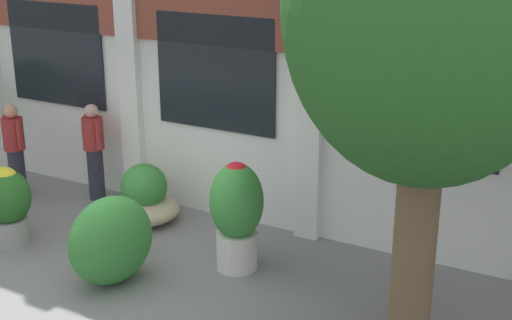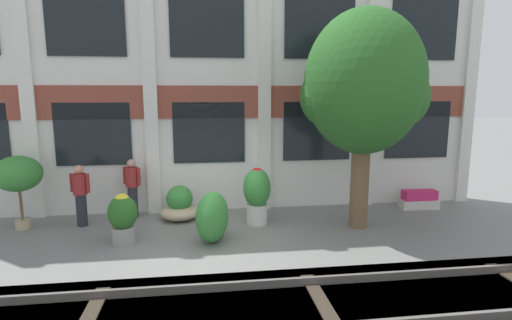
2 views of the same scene
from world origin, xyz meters
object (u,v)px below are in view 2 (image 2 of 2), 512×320
potted_plant_glazed_jar (257,192)px  broadleaf_tree (364,87)px  potted_plant_wide_bowl (180,206)px  topiary_hedge (212,217)px  resident_by_doorway (80,194)px  potted_plant_stone_basin (123,216)px  potted_plant_low_pan (18,175)px  resident_watching_tracks (132,186)px  potted_plant_square_trough (419,200)px

potted_plant_glazed_jar → broadleaf_tree: bearing=-13.1°
potted_plant_wide_bowl → topiary_hedge: (0.83, -1.74, 0.22)m
resident_by_doorway → potted_plant_wide_bowl: bearing=110.5°
topiary_hedge → potted_plant_stone_basin: bearing=174.7°
potted_plant_low_pan → resident_watching_tracks: bearing=13.3°
potted_plant_square_trough → resident_by_doorway: bearing=-178.2°
potted_plant_square_trough → topiary_hedge: size_ratio=0.96×
potted_plant_stone_basin → potted_plant_wide_bowl: bearing=53.0°
potted_plant_low_pan → topiary_hedge: 4.99m
potted_plant_square_trough → potted_plant_wide_bowl: (-6.91, -0.09, 0.11)m
potted_plant_wide_bowl → resident_by_doorway: resident_by_doorway is taller
broadleaf_tree → resident_by_doorway: 7.52m
broadleaf_tree → topiary_hedge: size_ratio=4.61×
potted_plant_wide_bowl → resident_watching_tracks: size_ratio=0.65×
potted_plant_wide_bowl → resident_by_doorway: (-2.45, -0.21, 0.48)m
broadleaf_tree → resident_by_doorway: broadleaf_tree is taller
potted_plant_square_trough → potted_plant_stone_basin: 8.26m
potted_plant_square_trough → potted_plant_wide_bowl: size_ratio=1.06×
potted_plant_wide_bowl → potted_plant_stone_basin: bearing=-127.0°
potted_plant_wide_bowl → topiary_hedge: 1.94m
potted_plant_square_trough → resident_watching_tracks: 8.21m
potted_plant_stone_basin → topiary_hedge: size_ratio=0.99×
broadleaf_tree → topiary_hedge: broadleaf_tree is taller
broadleaf_tree → potted_plant_square_trough: broadleaf_tree is taller
broadleaf_tree → resident_watching_tracks: broadleaf_tree is taller
potted_plant_low_pan → resident_by_doorway: 1.51m
potted_plant_low_pan → potted_plant_glazed_jar: (5.86, -0.40, -0.54)m
potted_plant_stone_basin → broadleaf_tree: bearing=3.4°
potted_plant_stone_basin → resident_by_doorway: 1.87m
potted_plant_glazed_jar → resident_by_doorway: size_ratio=0.94×
potted_plant_square_trough → potted_plant_stone_basin: (-8.08, -1.65, 0.38)m
potted_plant_low_pan → resident_watching_tracks: (2.59, 0.61, -0.51)m
potted_plant_square_trough → resident_watching_tracks: bearing=178.1°
potted_plant_glazed_jar → potted_plant_square_trough: bearing=8.5°
potted_plant_square_trough → resident_watching_tracks: (-8.18, 0.27, 0.60)m
potted_plant_low_pan → topiary_hedge: bearing=-17.7°
topiary_hedge → potted_plant_wide_bowl: bearing=115.4°
potted_plant_stone_basin → resident_by_doorway: bearing=133.4°
potted_plant_wide_bowl → resident_by_doorway: size_ratio=0.66×
potted_plant_stone_basin → resident_watching_tracks: size_ratio=0.72×
resident_watching_tracks → topiary_hedge: 2.99m
potted_plant_low_pan → resident_by_doorway: potted_plant_low_pan is taller
potted_plant_glazed_jar → potted_plant_stone_basin: 3.31m
potted_plant_square_trough → potted_plant_wide_bowl: bearing=-179.2°
potted_plant_glazed_jar → resident_watching_tracks: resident_watching_tracks is taller
potted_plant_low_pan → potted_plant_stone_basin: (2.69, -1.31, -0.74)m
potted_plant_glazed_jar → resident_by_doorway: 4.47m
potted_plant_wide_bowl → resident_watching_tracks: 1.41m
potted_plant_square_trough → potted_plant_stone_basin: potted_plant_stone_basin is taller
broadleaf_tree → potted_plant_stone_basin: broadleaf_tree is taller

